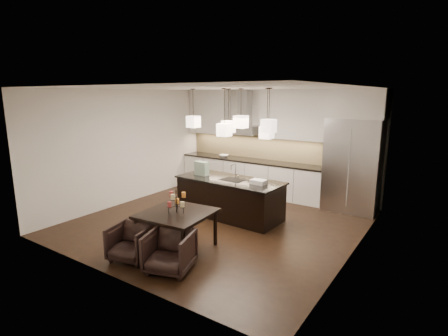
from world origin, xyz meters
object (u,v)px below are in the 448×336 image
Objects in this scene: island_body at (230,198)px; armchair_right at (170,251)px; refrigerator at (353,165)px; dining_table at (177,231)px; armchair_left at (131,242)px.

armchair_right is (0.59, -2.59, -0.09)m from island_body.
refrigerator reaches higher than island_body.
refrigerator is at bearing 53.00° from armchair_right.
dining_table is 1.75× the size of armchair_left.
dining_table reaches higher than armchair_right.
armchair_right is (0.79, 0.06, 0.02)m from armchair_left.
island_body reaches higher than dining_table.
dining_table is at bearing 104.80° from armchair_right.
dining_table is 0.80m from armchair_left.
refrigerator is 3.10× the size of armchair_right.
dining_table is at bearing -82.26° from island_body.
armchair_right is (0.42, -0.65, -0.02)m from dining_table.
island_body is at bearing 84.64° from armchair_right.
island_body is at bearing 71.09° from armchair_left.
refrigerator is 0.93× the size of island_body.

